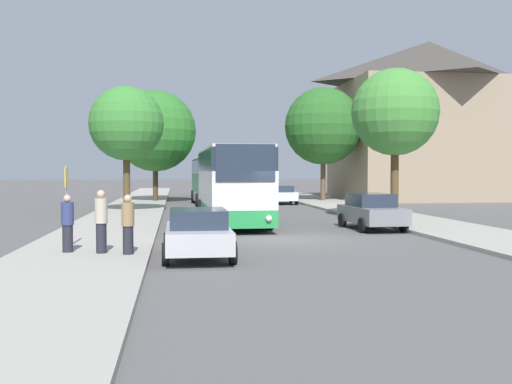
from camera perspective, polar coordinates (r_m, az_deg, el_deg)
The scene contains 18 objects.
ground_plane at distance 22.22m, azimuth 3.46°, elevation -4.47°, with size 300.00×300.00×0.00m, color #565454.
sidewalk_left at distance 21.97m, azimuth -14.81°, elevation -4.41°, with size 4.00×120.00×0.15m, color #A39E93.
sidewalk_right at distance 24.54m, azimuth 19.75°, elevation -3.79°, with size 4.00×120.00×0.15m, color #A39E93.
building_right_background at distance 54.95m, azimuth 16.09°, elevation 6.55°, with size 15.00×12.30×13.79m.
bus_front at distance 28.34m, azimuth -2.36°, elevation 0.79°, with size 2.96×10.86×3.57m.
bus_middle at distance 43.41m, azimuth -4.09°, elevation 1.10°, with size 3.03×10.63×3.37m.
bus_rear at distance 57.39m, azimuth -4.66°, elevation 1.26°, with size 3.08×11.40×3.21m.
parked_car_left_curb at distance 17.27m, azimuth -5.57°, elevation -3.86°, with size 1.99×4.13×1.43m.
parked_car_right_near at distance 26.05m, azimuth 10.94°, elevation -1.79°, with size 2.12×4.15×1.54m.
parked_car_right_far at distance 45.05m, azimuth 2.45°, elevation -0.22°, with size 2.09×3.95×1.37m.
bus_stop_sign at distance 19.28m, azimuth -17.59°, elevation -0.44°, with size 0.08×0.45×2.52m.
pedestrian_waiting_near at distance 17.76m, azimuth -14.53°, elevation -2.70°, with size 0.36×0.36×1.82m.
pedestrian_waiting_far at distance 17.34m, azimuth -12.10°, elevation -3.03°, with size 0.36×0.36×1.69m.
pedestrian_walking_back at distance 18.25m, azimuth -17.51°, elevation -2.87°, with size 0.36×0.36×1.67m.
tree_left_near at distance 47.85m, azimuth -9.58°, elevation 5.76°, with size 6.39×6.39×8.68m.
tree_left_far at distance 35.56m, azimuth -12.25°, elevation 6.36°, with size 4.30×4.30×7.24m.
tree_right_near at distance 30.88m, azimuth 13.11°, elevation 7.38°, with size 4.35×4.35×7.46m.
tree_right_mid at distance 48.21m, azimuth 6.42°, elevation 6.25°, with size 6.16×6.16×8.99m.
Camera 1 is at (-4.26, -21.66, 2.53)m, focal length 42.00 mm.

